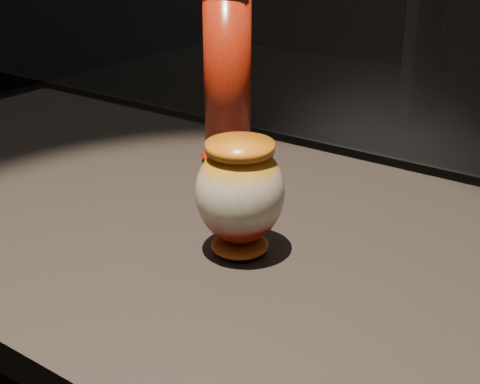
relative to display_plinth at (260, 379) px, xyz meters
name	(u,v)px	position (x,y,z in m)	size (l,w,h in m)	color
display_plinth	(260,379)	(0.00, 0.00, 0.00)	(2.00, 0.80, 0.90)	black
main_vase	(240,194)	(0.00, -0.05, 0.36)	(0.13, 0.13, 0.17)	maroon
tall_vase	(228,80)	(-0.24, 0.24, 0.43)	(0.13, 0.13, 0.34)	#B8270C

